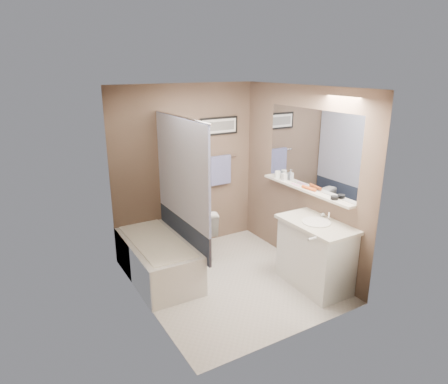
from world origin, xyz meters
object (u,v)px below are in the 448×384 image
bathtub (157,258)px  glass_jar (278,175)px  vanity (315,256)px  hair_brush_front (309,188)px  soap_bottle (284,175)px  toilet (201,230)px  candle_bowl_near (334,198)px

bathtub → glass_jar: bearing=-4.5°
vanity → hair_brush_front: hair_brush_front is taller
hair_brush_front → glass_jar: (0.00, 0.65, 0.03)m
hair_brush_front → soap_bottle: 0.50m
toilet → glass_jar: (0.99, -0.46, 0.80)m
bathtub → soap_bottle: (1.79, -0.31, 0.94)m
vanity → soap_bottle: size_ratio=6.29×
toilet → candle_bowl_near: bearing=140.9°
vanity → glass_jar: 1.30m
toilet → candle_bowl_near: size_ratio=8.03×
bathtub → glass_jar: (1.79, -0.17, 0.92)m
hair_brush_front → bathtub: bearing=155.4°
toilet → hair_brush_front: hair_brush_front is taller
toilet → vanity: vanity is taller
vanity → hair_brush_front: size_ratio=4.09×
hair_brush_front → glass_jar: bearing=90.0°
hair_brush_front → glass_jar: 0.65m
hair_brush_front → soap_bottle: soap_bottle is taller
vanity → glass_jar: glass_jar is taller
vanity → candle_bowl_near: size_ratio=10.00×
toilet → glass_jar: glass_jar is taller
vanity → hair_brush_front: (0.19, 0.39, 0.74)m
candle_bowl_near → soap_bottle: 0.95m
candle_bowl_near → bathtub: bearing=144.8°
bathtub → glass_jar: size_ratio=15.00×
candle_bowl_near → glass_jar: glass_jar is taller
bathtub → candle_bowl_near: size_ratio=16.67×
hair_brush_front → candle_bowl_near: bearing=-90.0°
toilet → candle_bowl_near: 1.99m
vanity → hair_brush_front: 0.85m
bathtub → candle_bowl_near: (1.79, -1.26, 0.89)m
toilet → hair_brush_front: bearing=150.1°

